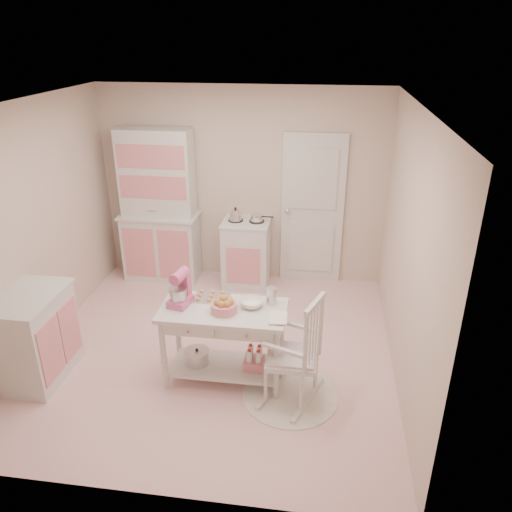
{
  "coord_description": "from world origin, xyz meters",
  "views": [
    {
      "loc": [
        1.08,
        -4.45,
        3.21
      ],
      "look_at": [
        0.45,
        0.05,
        1.14
      ],
      "focal_mm": 35.0,
      "sensor_mm": 36.0,
      "label": 1
    }
  ],
  "objects_px": {
    "hutch": "(158,207)",
    "work_table": "(224,344)",
    "stove": "(246,253)",
    "bread_basket": "(224,307)",
    "base_cabinet": "(36,337)",
    "stand_mixer": "(179,289)",
    "rocking_chair": "(292,348)"
  },
  "relations": [
    {
      "from": "hutch",
      "to": "work_table",
      "type": "xyz_separation_m",
      "value": [
        1.31,
        -2.11,
        -0.64
      ]
    },
    {
      "from": "stove",
      "to": "bread_basket",
      "type": "xyz_separation_m",
      "value": [
        0.13,
        -2.11,
        0.39
      ]
    },
    {
      "from": "base_cabinet",
      "to": "bread_basket",
      "type": "xyz_separation_m",
      "value": [
        1.85,
        0.17,
        0.39
      ]
    },
    {
      "from": "hutch",
      "to": "base_cabinet",
      "type": "xyz_separation_m",
      "value": [
        -0.53,
        -2.33,
        -0.58
      ]
    },
    {
      "from": "hutch",
      "to": "stand_mixer",
      "type": "bearing_deg",
      "value": -67.02
    },
    {
      "from": "stove",
      "to": "base_cabinet",
      "type": "height_order",
      "value": "same"
    },
    {
      "from": "work_table",
      "to": "stand_mixer",
      "type": "bearing_deg",
      "value": 177.27
    },
    {
      "from": "hutch",
      "to": "stove",
      "type": "height_order",
      "value": "hutch"
    },
    {
      "from": "stove",
      "to": "bread_basket",
      "type": "height_order",
      "value": "stove"
    },
    {
      "from": "stove",
      "to": "rocking_chair",
      "type": "relative_size",
      "value": 0.84
    },
    {
      "from": "rocking_chair",
      "to": "work_table",
      "type": "relative_size",
      "value": 0.92
    },
    {
      "from": "rocking_chair",
      "to": "bread_basket",
      "type": "distance_m",
      "value": 0.73
    },
    {
      "from": "hutch",
      "to": "rocking_chair",
      "type": "relative_size",
      "value": 1.89
    },
    {
      "from": "hutch",
      "to": "base_cabinet",
      "type": "height_order",
      "value": "hutch"
    },
    {
      "from": "stove",
      "to": "stand_mixer",
      "type": "xyz_separation_m",
      "value": [
        -0.31,
        -2.04,
        0.51
      ]
    },
    {
      "from": "base_cabinet",
      "to": "work_table",
      "type": "relative_size",
      "value": 0.77
    },
    {
      "from": "base_cabinet",
      "to": "rocking_chair",
      "type": "distance_m",
      "value": 2.51
    },
    {
      "from": "bread_basket",
      "to": "stand_mixer",
      "type": "bearing_deg",
      "value": 170.96
    },
    {
      "from": "hutch",
      "to": "stove",
      "type": "bearing_deg",
      "value": -2.39
    },
    {
      "from": "bread_basket",
      "to": "base_cabinet",
      "type": "bearing_deg",
      "value": -174.63
    },
    {
      "from": "stove",
      "to": "rocking_chair",
      "type": "distance_m",
      "value": 2.38
    },
    {
      "from": "stove",
      "to": "work_table",
      "type": "height_order",
      "value": "stove"
    },
    {
      "from": "rocking_chair",
      "to": "stand_mixer",
      "type": "height_order",
      "value": "stand_mixer"
    },
    {
      "from": "stove",
      "to": "hutch",
      "type": "bearing_deg",
      "value": 177.61
    },
    {
      "from": "stand_mixer",
      "to": "bread_basket",
      "type": "distance_m",
      "value": 0.46
    },
    {
      "from": "rocking_chair",
      "to": "bread_basket",
      "type": "bearing_deg",
      "value": -171.66
    },
    {
      "from": "hutch",
      "to": "base_cabinet",
      "type": "distance_m",
      "value": 2.46
    },
    {
      "from": "rocking_chair",
      "to": "bread_basket",
      "type": "relative_size",
      "value": 4.4
    },
    {
      "from": "base_cabinet",
      "to": "work_table",
      "type": "xyz_separation_m",
      "value": [
        1.83,
        0.22,
        -0.06
      ]
    },
    {
      "from": "hutch",
      "to": "rocking_chair",
      "type": "xyz_separation_m",
      "value": [
        1.98,
        -2.3,
        -0.49
      ]
    },
    {
      "from": "rocking_chair",
      "to": "bread_basket",
      "type": "height_order",
      "value": "rocking_chair"
    },
    {
      "from": "work_table",
      "to": "bread_basket",
      "type": "bearing_deg",
      "value": -68.2
    }
  ]
}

